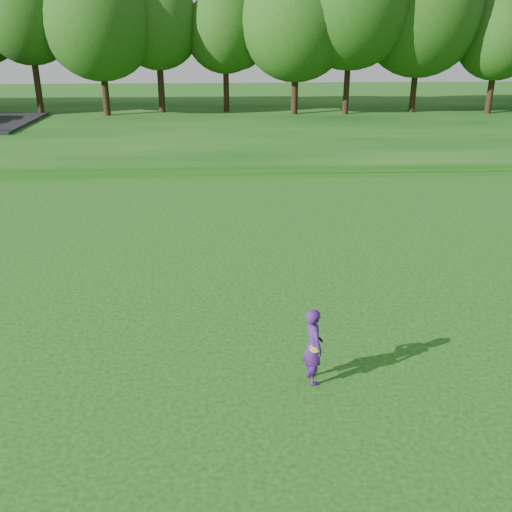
{
  "coord_description": "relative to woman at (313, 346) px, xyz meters",
  "views": [
    {
      "loc": [
        1.87,
        -8.92,
        7.12
      ],
      "look_at": [
        2.62,
        5.39,
        1.3
      ],
      "focal_mm": 40.0,
      "sensor_mm": 36.0,
      "label": 1
    }
  ],
  "objects": [
    {
      "name": "ground",
      "position": [
        -3.62,
        -1.39,
        -0.86
      ],
      "size": [
        140.0,
        140.0,
        0.0
      ],
      "primitive_type": "plane",
      "color": "#0D470F",
      "rests_on": "ground"
    },
    {
      "name": "berm",
      "position": [
        -3.62,
        32.61,
        -0.56
      ],
      "size": [
        130.0,
        30.0,
        0.6
      ],
      "primitive_type": "cube",
      "color": "#0D470F",
      "rests_on": "ground"
    },
    {
      "name": "walking_path",
      "position": [
        -3.62,
        18.61,
        -0.84
      ],
      "size": [
        130.0,
        1.6,
        0.04
      ],
      "primitive_type": "cube",
      "color": "gray",
      "rests_on": "ground"
    },
    {
      "name": "treeline",
      "position": [
        -3.62,
        36.61,
        7.24
      ],
      "size": [
        104.0,
        7.0,
        15.0
      ],
      "primitive_type": null,
      "color": "#1D4810",
      "rests_on": "berm"
    },
    {
      "name": "woman",
      "position": [
        0.0,
        0.0,
        0.0
      ],
      "size": [
        0.54,
        0.7,
        1.72
      ],
      "color": "#40186E",
      "rests_on": "ground"
    }
  ]
}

